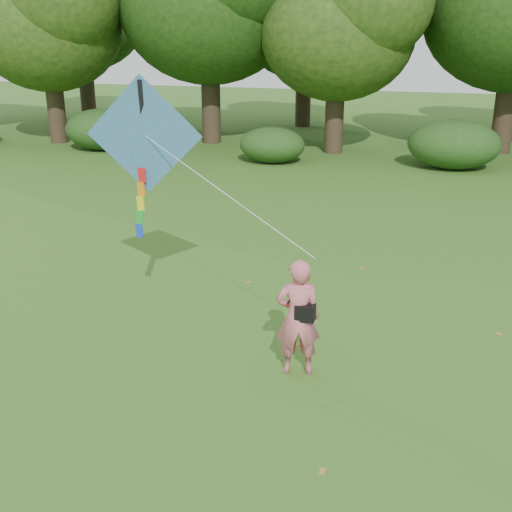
# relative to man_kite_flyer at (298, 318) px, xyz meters

# --- Properties ---
(ground) EXTENTS (100.00, 100.00, 0.00)m
(ground) POSITION_rel_man_kite_flyer_xyz_m (-0.68, -0.96, -0.95)
(ground) COLOR #265114
(ground) RESTS_ON ground
(man_kite_flyer) EXTENTS (0.79, 0.62, 1.89)m
(man_kite_flyer) POSITION_rel_man_kite_flyer_xyz_m (0.00, 0.00, 0.00)
(man_kite_flyer) COLOR #C95E6D
(man_kite_flyer) RESTS_ON ground
(bystander_left) EXTENTS (1.02, 1.06, 1.72)m
(bystander_left) POSITION_rel_man_kite_flyer_xyz_m (-9.51, 16.47, -0.08)
(bystander_left) COLOR #21222C
(bystander_left) RESTS_ON ground
(crossbody_bag) EXTENTS (0.43, 0.20, 0.73)m
(crossbody_bag) POSITION_rel_man_kite_flyer_xyz_m (0.12, -0.03, 0.12)
(crossbody_bag) COLOR black
(crossbody_bag) RESTS_ON ground
(flying_kite) EXTENTS (4.37, 1.63, 2.92)m
(flying_kite) POSITION_rel_man_kite_flyer_xyz_m (-3.08, 1.36, 2.40)
(flying_kite) COLOR #2668A6
(flying_kite) RESTS_ON ground
(tree_line) EXTENTS (54.70, 15.30, 9.48)m
(tree_line) POSITION_rel_man_kite_flyer_xyz_m (0.99, 21.92, 4.66)
(tree_line) COLOR #3A2D1E
(tree_line) RESTS_ON ground
(shrub_band) EXTENTS (39.15, 3.22, 1.88)m
(shrub_band) POSITION_rel_man_kite_flyer_xyz_m (-1.40, 16.64, -0.09)
(shrub_band) COLOR #264919
(shrub_band) RESTS_ON ground
(fallen_leaves) EXTENTS (10.08, 8.82, 0.01)m
(fallen_leaves) POSITION_rel_man_kite_flyer_xyz_m (1.08, 1.06, -0.94)
(fallen_leaves) COLOR olive
(fallen_leaves) RESTS_ON ground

